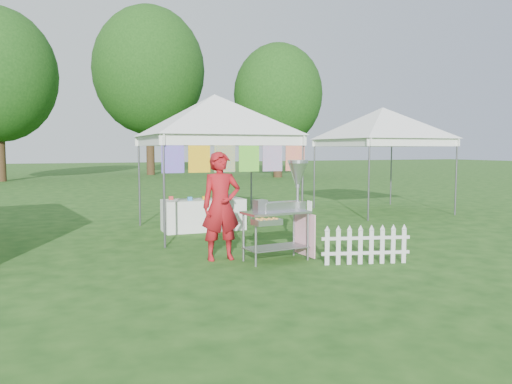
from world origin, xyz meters
name	(u,v)px	position (x,y,z in m)	size (l,w,h in m)	color
ground	(282,265)	(0.00, 0.00, 0.00)	(120.00, 120.00, 0.00)	#1A4313
canopy_main	(214,95)	(0.00, 3.49, 2.99)	(4.24, 4.24, 3.45)	#59595E
canopy_right	(383,108)	(5.50, 5.00, 2.99)	(4.24, 4.24, 3.45)	#59595E
tree_mid	(149,71)	(3.00, 28.00, 7.14)	(7.60, 7.60, 11.52)	#3B2315
tree_right	(278,95)	(10.00, 22.00, 5.18)	(5.60, 5.60, 8.42)	#3B2315
donut_cart	(285,202)	(0.21, 0.36, 0.97)	(1.18, 0.91, 1.64)	gray
vendor	(221,206)	(-0.76, 0.76, 0.89)	(0.65, 0.43, 1.78)	maroon
picket_fence	(366,246)	(1.26, -0.41, 0.29)	(1.40, 0.40, 0.56)	silver
display_table	(204,215)	(-0.20, 3.73, 0.35)	(1.80, 0.70, 0.70)	white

